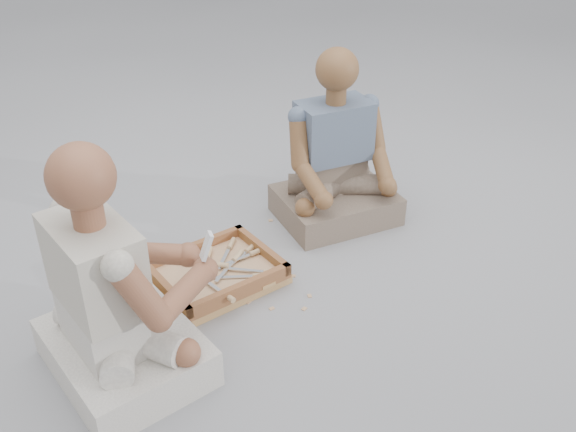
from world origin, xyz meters
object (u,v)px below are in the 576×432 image
object	(u,v)px
carved_panel	(200,282)
tool_tray	(216,271)
craftsman	(115,302)
companion	(336,165)

from	to	relation	value
carved_panel	tool_tray	distance (m)	0.08
tool_tray	carved_panel	bearing A→B (deg)	174.36
craftsman	companion	distance (m)	1.25
carved_panel	companion	xyz separation A→B (m)	(0.70, 0.35, 0.24)
tool_tray	companion	distance (m)	0.75
craftsman	companion	xyz separation A→B (m)	(1.02, 0.72, -0.02)
tool_tray	companion	world-z (taller)	companion
craftsman	tool_tray	bearing A→B (deg)	112.58
tool_tray	companion	size ratio (longest dim) A/B	0.71
craftsman	companion	bearing A→B (deg)	104.31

